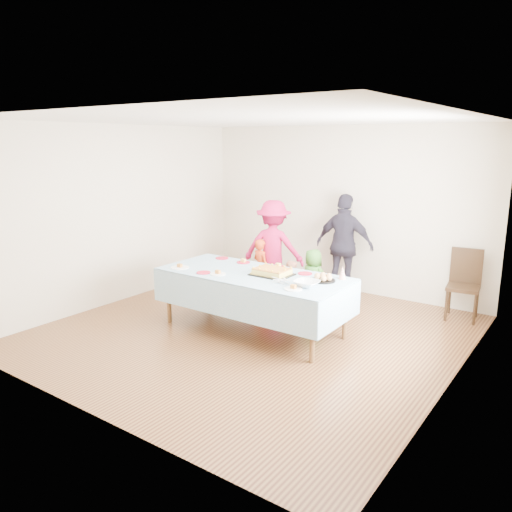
{
  "coord_description": "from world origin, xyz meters",
  "views": [
    {
      "loc": [
        3.6,
        -5.0,
        2.44
      ],
      "look_at": [
        -0.16,
        0.3,
        0.95
      ],
      "focal_mm": 35.0,
      "sensor_mm": 36.0,
      "label": 1
    }
  ],
  "objects": [
    {
      "name": "plate_red_near",
      "position": [
        -0.57,
        -0.3,
        0.79
      ],
      "size": [
        0.18,
        0.18,
        0.01
      ],
      "primitive_type": "cylinder",
      "color": "red",
      "rests_on": "party_table"
    },
    {
      "name": "toddler_left",
      "position": [
        -0.8,
        1.34,
        0.47
      ],
      "size": [
        0.4,
        0.33,
        0.94
      ],
      "primitive_type": "imported",
      "rotation": [
        0.0,
        0.0,
        2.8
      ],
      "color": "#DD431B",
      "rests_on": "ground"
    },
    {
      "name": "fork_pile",
      "position": [
        0.51,
        -0.11,
        0.81
      ],
      "size": [
        0.24,
        0.18,
        0.07
      ],
      "primitive_type": null,
      "color": "white",
      "rests_on": "party_table"
    },
    {
      "name": "punch_bowl",
      "position": [
        0.83,
        -0.07,
        0.82
      ],
      "size": [
        0.3,
        0.3,
        0.07
      ],
      "primitive_type": "imported",
      "color": "silver",
      "rests_on": "party_table"
    },
    {
      "name": "toddler_right",
      "position": [
        0.02,
        0.9,
        0.4
      ],
      "size": [
        0.41,
        0.33,
        0.79
      ],
      "primitive_type": "imported",
      "rotation": [
        0.0,
        0.0,
        3.23
      ],
      "color": "tan",
      "rests_on": "ground"
    },
    {
      "name": "plate_white_right",
      "position": [
        0.76,
        -0.26,
        0.79
      ],
      "size": [
        0.21,
        0.21,
        0.01
      ],
      "primitive_type": "cylinder",
      "color": "white",
      "rests_on": "party_table"
    },
    {
      "name": "plate_white_left",
      "position": [
        -1.0,
        -0.28,
        0.79
      ],
      "size": [
        0.25,
        0.25,
        0.01
      ],
      "primitive_type": "cylinder",
      "color": "white",
      "rests_on": "party_table"
    },
    {
      "name": "plate_red_far_d",
      "position": [
        0.53,
        0.42,
        0.79
      ],
      "size": [
        0.18,
        0.18,
        0.01
      ],
      "primitive_type": "cylinder",
      "color": "red",
      "rests_on": "party_table"
    },
    {
      "name": "plate_red_far_c",
      "position": [
        0.06,
        0.51,
        0.79
      ],
      "size": [
        0.19,
        0.19,
        0.01
      ],
      "primitive_type": "cylinder",
      "color": "red",
      "rests_on": "party_table"
    },
    {
      "name": "party_hat",
      "position": [
        1.03,
        0.47,
        0.86
      ],
      "size": [
        0.1,
        0.1,
        0.16
      ],
      "primitive_type": "cone",
      "color": "silver",
      "rests_on": "party_table"
    },
    {
      "name": "adult_left",
      "position": [
        -0.72,
        1.58,
        0.77
      ],
      "size": [
        1.12,
        0.85,
        1.54
      ],
      "primitive_type": "imported",
      "rotation": [
        0.0,
        0.0,
        3.45
      ],
      "color": "#C71852",
      "rests_on": "ground"
    },
    {
      "name": "dining_chair",
      "position": [
        2.09,
        2.19,
        0.55
      ],
      "size": [
        0.48,
        0.48,
        0.98
      ],
      "rotation": [
        0.0,
        0.0,
        0.13
      ],
      "color": "black",
      "rests_on": "ground"
    },
    {
      "name": "plate_white_mid",
      "position": [
        -0.37,
        -0.25,
        0.79
      ],
      "size": [
        0.2,
        0.2,
        0.01
      ],
      "primitive_type": "cylinder",
      "color": "white",
      "rests_on": "party_table"
    },
    {
      "name": "room_walls",
      "position": [
        0.05,
        0.0,
        1.77
      ],
      "size": [
        5.04,
        5.04,
        2.72
      ],
      "color": "beige",
      "rests_on": "ground"
    },
    {
      "name": "ground",
      "position": [
        0.0,
        0.0,
        0.0
      ],
      "size": [
        5.0,
        5.0,
        0.0
      ],
      "primitive_type": "plane",
      "color": "#442113",
      "rests_on": "ground"
    },
    {
      "name": "party_table",
      "position": [
        -0.04,
        0.06,
        0.72
      ],
      "size": [
        2.5,
        1.1,
        0.78
      ],
      "color": "#55341D",
      "rests_on": "ground"
    },
    {
      "name": "birthday_cake",
      "position": [
        0.21,
        0.13,
        0.82
      ],
      "size": [
        0.5,
        0.38,
        0.09
      ],
      "color": "black",
      "rests_on": "party_table"
    },
    {
      "name": "plate_red_far_a",
      "position": [
        -0.89,
        0.48,
        0.79
      ],
      "size": [
        0.19,
        0.19,
        0.01
      ],
      "primitive_type": "cylinder",
      "color": "red",
      "rests_on": "party_table"
    },
    {
      "name": "toddler_mid",
      "position": [
        0.18,
        1.27,
        0.46
      ],
      "size": [
        0.5,
        0.39,
        0.91
      ],
      "primitive_type": "imported",
      "rotation": [
        0.0,
        0.0,
        2.89
      ],
      "color": "#377226",
      "rests_on": "ground"
    },
    {
      "name": "rolls_tray",
      "position": [
        0.88,
        0.25,
        0.82
      ],
      "size": [
        0.3,
        0.3,
        0.09
      ],
      "color": "black",
      "rests_on": "party_table"
    },
    {
      "name": "plate_red_far_b",
      "position": [
        -0.48,
        0.45,
        0.79
      ],
      "size": [
        0.19,
        0.19,
        0.01
      ],
      "primitive_type": "cylinder",
      "color": "red",
      "rests_on": "party_table"
    },
    {
      "name": "adult_right",
      "position": [
        0.23,
        2.2,
        0.82
      ],
      "size": [
        0.98,
        0.43,
        1.65
      ],
      "primitive_type": "imported",
      "rotation": [
        0.0,
        0.0,
        3.18
      ],
      "color": "#2B2735",
      "rests_on": "ground"
    }
  ]
}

